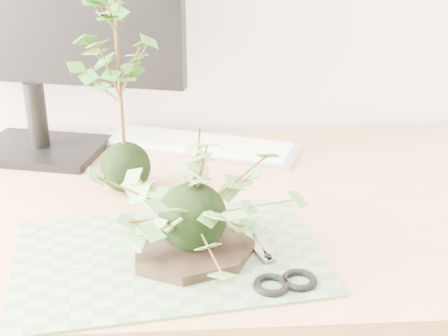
{
  "coord_description": "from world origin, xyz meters",
  "views": [
    {
      "loc": [
        -0.05,
        0.26,
        1.22
      ],
      "look_at": [
        0.0,
        1.14,
        0.84
      ],
      "focal_mm": 50.0,
      "sensor_mm": 36.0,
      "label": 1
    }
  ],
  "objects_px": {
    "desk": "(213,245)",
    "keyboard": "(197,145)",
    "maple_kokedama": "(117,44)",
    "ivy_kokedama": "(192,187)"
  },
  "relations": [
    {
      "from": "desk",
      "to": "maple_kokedama",
      "type": "xyz_separation_m",
      "value": [
        -0.15,
        0.05,
        0.35
      ]
    },
    {
      "from": "ivy_kokedama",
      "to": "maple_kokedama",
      "type": "xyz_separation_m",
      "value": [
        -0.12,
        0.24,
        0.15
      ]
    },
    {
      "from": "desk",
      "to": "ivy_kokedama",
      "type": "bearing_deg",
      "value": -100.82
    },
    {
      "from": "keyboard",
      "to": "maple_kokedama",
      "type": "bearing_deg",
      "value": -102.44
    },
    {
      "from": "desk",
      "to": "keyboard",
      "type": "height_order",
      "value": "keyboard"
    },
    {
      "from": "maple_kokedama",
      "to": "keyboard",
      "type": "xyz_separation_m",
      "value": [
        0.13,
        0.2,
        -0.25
      ]
    },
    {
      "from": "keyboard",
      "to": "desk",
      "type": "bearing_deg",
      "value": -64.04
    },
    {
      "from": "maple_kokedama",
      "to": "desk",
      "type": "bearing_deg",
      "value": -18.89
    },
    {
      "from": "desk",
      "to": "maple_kokedama",
      "type": "height_order",
      "value": "maple_kokedama"
    },
    {
      "from": "desk",
      "to": "keyboard",
      "type": "relative_size",
      "value": 3.66
    }
  ]
}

